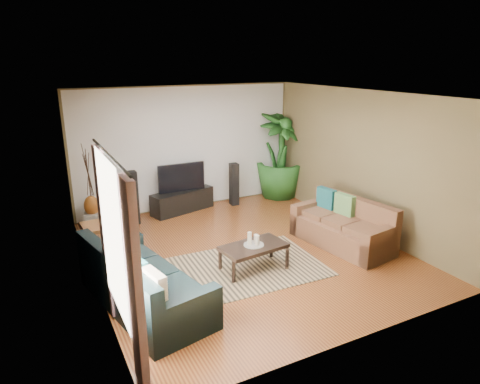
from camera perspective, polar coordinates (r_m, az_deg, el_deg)
floor at (r=7.54m, az=0.70°, el=-8.04°), size 5.50×5.50×0.00m
ceiling at (r=6.83m, az=0.78°, el=12.86°), size 5.50×5.50×0.00m
wall_back at (r=9.52m, az=-7.05°, el=5.83°), size 5.00×0.00×5.00m
wall_front at (r=4.94m, az=15.87°, el=-5.82°), size 5.00×0.00×5.00m
wall_left at (r=6.35m, az=-19.65°, el=-0.98°), size 0.00×5.50×5.50m
wall_right at (r=8.49m, az=15.86°, el=3.88°), size 0.00×5.50×5.50m
backwall_panel at (r=9.51m, az=-7.03°, el=5.82°), size 4.90×0.00×4.90m
window_pane at (r=4.84m, az=-16.74°, el=-5.76°), size 0.00×1.80×1.80m
curtain_near at (r=4.29m, az=-13.80°, el=-12.35°), size 0.08×0.35×2.20m
curtain_far at (r=5.63m, az=-17.49°, el=-5.27°), size 0.08×0.35×2.20m
curtain_rod at (r=4.58m, az=-17.10°, el=4.75°), size 0.03×1.90×0.03m
sofa_left at (r=6.02m, az=-12.67°, el=-10.95°), size 1.42×2.41×0.85m
sofa_right at (r=7.87m, az=13.46°, el=-4.06°), size 1.10×1.95×0.85m
area_rug at (r=7.04m, az=0.86°, el=-9.96°), size 2.47×1.80×0.01m
coffee_table at (r=6.89m, az=1.83°, el=-8.70°), size 1.09×0.68×0.42m
candle_tray at (r=6.80m, az=1.85°, el=-7.04°), size 0.32×0.32×0.01m
candle_tall at (r=6.75m, az=1.29°, el=-6.19°), size 0.07×0.07×0.21m
candle_mid at (r=6.75m, az=2.32°, el=-6.43°), size 0.07×0.07×0.16m
candle_short at (r=6.85m, az=2.13°, el=-6.19°), size 0.07×0.07×0.13m
tv_stand at (r=9.50m, az=-7.69°, el=-1.19°), size 1.47×0.78×0.47m
television at (r=9.34m, az=-7.82°, el=1.96°), size 1.04×0.06×0.61m
speaker_left at (r=8.89m, az=-14.10°, el=-0.75°), size 0.20×0.22×1.10m
speaker_right at (r=9.77m, az=-0.80°, el=1.04°), size 0.19×0.20×0.98m
potted_plant at (r=10.29m, az=5.35°, el=4.95°), size 1.36×1.36×2.06m
plant_pot at (r=10.52m, az=5.21°, el=0.25°), size 0.38×0.38×0.30m
pedestal at (r=9.01m, az=-18.99°, el=-3.57°), size 0.38×0.38×0.32m
vase at (r=8.91m, az=-19.18°, el=-1.74°), size 0.29×0.29×0.41m
side_table at (r=7.69m, az=-18.10°, el=-6.09°), size 0.58×0.58×0.58m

